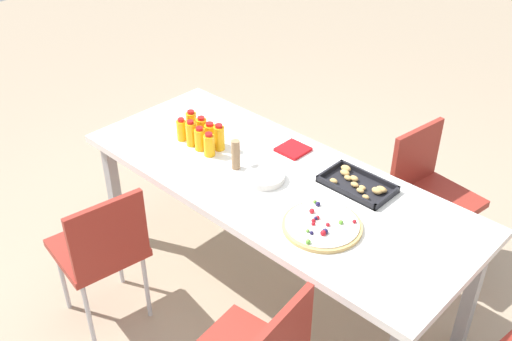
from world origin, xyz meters
name	(u,v)px	position (x,y,z in m)	size (l,w,h in m)	color
ground_plane	(272,284)	(0.00, 0.00, 0.00)	(12.00, 12.00, 0.00)	tan
party_table	(274,188)	(0.00, 0.00, 0.67)	(2.10, 0.85, 0.73)	white
chair_far_right	(429,188)	(0.46, 0.77, 0.50)	(0.45, 0.45, 0.83)	maroon
chair_near_left	(102,247)	(-0.43, -0.77, 0.50)	(0.46, 0.46, 0.83)	maroon
juice_bottle_0	(182,130)	(-0.62, -0.07, 0.79)	(0.05, 0.05, 0.13)	#F9AD14
juice_bottle_1	(191,134)	(-0.54, -0.08, 0.80)	(0.06, 0.06, 0.15)	#F9AD14
juice_bottle_2	(200,139)	(-0.47, -0.07, 0.80)	(0.06, 0.06, 0.14)	#FAAD14
juice_bottle_3	(209,145)	(-0.39, -0.08, 0.80)	(0.06, 0.06, 0.13)	#F9AD14
juice_bottle_4	(191,124)	(-0.62, 0.00, 0.80)	(0.06, 0.06, 0.15)	#FAAC14
juice_bottle_5	(201,129)	(-0.54, 0.00, 0.80)	(0.06, 0.06, 0.14)	#FAAE14
juice_bottle_6	(210,134)	(-0.47, 0.00, 0.79)	(0.06, 0.06, 0.13)	#F9AE14
juice_bottle_7	(219,138)	(-0.40, 0.00, 0.80)	(0.06, 0.06, 0.15)	#FAAD14
fruit_pizza	(322,225)	(0.42, -0.15, 0.75)	(0.36, 0.36, 0.05)	tan
snack_tray	(358,184)	(0.35, 0.22, 0.75)	(0.35, 0.21, 0.04)	black
plate_stack	(264,177)	(-0.02, -0.05, 0.75)	(0.20, 0.20, 0.03)	silver
napkin_stack	(293,149)	(-0.10, 0.26, 0.74)	(0.15, 0.15, 0.02)	red
cardboard_tube	(236,155)	(-0.20, -0.07, 0.81)	(0.04, 0.04, 0.16)	#9E7A56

